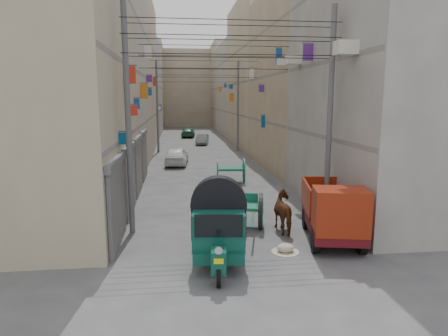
{
  "coord_description": "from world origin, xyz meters",
  "views": [
    {
      "loc": [
        -1.95,
        -8.06,
        4.75
      ],
      "look_at": [
        -0.22,
        6.5,
        2.19
      ],
      "focal_mm": 32.0,
      "sensor_mm": 36.0,
      "label": 1
    }
  ],
  "objects": [
    {
      "name": "shutters_left",
      "position": [
        -3.92,
        10.38,
        1.49
      ],
      "size": [
        0.18,
        14.4,
        2.88
      ],
      "color": "#525257",
      "rests_on": "ground"
    },
    {
      "name": "building_row_left",
      "position": [
        -8.0,
        34.13,
        6.46
      ],
      "size": [
        8.0,
        62.0,
        14.0
      ],
      "color": "tan",
      "rests_on": "ground"
    },
    {
      "name": "utility_poles",
      "position": [
        0.0,
        17.0,
        4.0
      ],
      "size": [
        7.4,
        22.2,
        8.0
      ],
      "color": "#575759",
      "rests_on": "ground"
    },
    {
      "name": "tonga_cart",
      "position": [
        0.47,
        6.04,
        0.69
      ],
      "size": [
        1.76,
        3.12,
        1.33
      ],
      "rotation": [
        0.0,
        0.0,
        -0.24
      ],
      "color": "black",
      "rests_on": "ground"
    },
    {
      "name": "building_row_right",
      "position": [
        8.0,
        34.13,
        6.46
      ],
      "size": [
        8.0,
        62.0,
        14.0
      ],
      "color": "#A49F99",
      "rests_on": "ground"
    },
    {
      "name": "feed_sack",
      "position": [
        1.36,
        3.51,
        0.14
      ],
      "size": [
        0.54,
        0.44,
        0.27
      ],
      "primitive_type": "ellipsoid",
      "color": "beige",
      "rests_on": "ground"
    },
    {
      "name": "distant_car_grey",
      "position": [
        0.7,
        33.61,
        0.54
      ],
      "size": [
        1.62,
        3.41,
        1.08
      ],
      "primitive_type": "imported",
      "rotation": [
        0.0,
        0.0,
        -0.15
      ],
      "color": "slate",
      "rests_on": "ground"
    },
    {
      "name": "end_cap_building",
      "position": [
        0.0,
        66.0,
        6.5
      ],
      "size": [
        22.0,
        10.0,
        13.0
      ],
      "primitive_type": "cube",
      "color": "#B1A28C",
      "rests_on": "ground"
    },
    {
      "name": "ground",
      "position": [
        0.0,
        0.0,
        0.0
      ],
      "size": [
        140.0,
        140.0,
        0.0
      ],
      "primitive_type": "plane",
      "color": "#444447",
      "rests_on": "ground"
    },
    {
      "name": "overhead_cables",
      "position": [
        0.0,
        14.4,
        6.77
      ],
      "size": [
        7.4,
        22.52,
        1.12
      ],
      "color": "black",
      "rests_on": "ground"
    },
    {
      "name": "ac_units",
      "position": [
        3.65,
        7.67,
        7.43
      ],
      "size": [
        0.7,
        6.55,
        3.35
      ],
      "color": "beige",
      "rests_on": "ground"
    },
    {
      "name": "distant_car_green",
      "position": [
        -0.53,
        41.93,
        0.57
      ],
      "size": [
        1.91,
        4.03,
        1.14
      ],
      "primitive_type": "imported",
      "rotation": [
        0.0,
        0.0,
        3.06
      ],
      "color": "#21623A",
      "rests_on": "ground"
    },
    {
      "name": "auto_rickshaw",
      "position": [
        -0.8,
        2.87,
        1.16
      ],
      "size": [
        1.81,
        2.87,
        1.97
      ],
      "rotation": [
        0.0,
        0.0,
        -0.11
      ],
      "color": "black",
      "rests_on": "ground"
    },
    {
      "name": "second_cart",
      "position": [
        1.07,
        14.13,
        0.75
      ],
      "size": [
        1.71,
        1.54,
        1.4
      ],
      "rotation": [
        0.0,
        0.0,
        -0.09
      ],
      "color": "#155D46",
      "rests_on": "ground"
    },
    {
      "name": "distant_car_white",
      "position": [
        -1.98,
        20.72,
        0.65
      ],
      "size": [
        1.86,
        3.93,
        1.3
      ],
      "primitive_type": "imported",
      "rotation": [
        0.0,
        0.0,
        3.05
      ],
      "color": "white",
      "rests_on": "ground"
    },
    {
      "name": "signboards",
      "position": [
        -0.01,
        21.66,
        3.43
      ],
      "size": [
        8.22,
        40.52,
        5.67
      ],
      "color": "#16499D",
      "rests_on": "ground"
    },
    {
      "name": "horse",
      "position": [
        1.91,
        5.46,
        0.72
      ],
      "size": [
        0.93,
        1.76,
        1.43
      ],
      "primitive_type": "imported",
      "rotation": [
        0.0,
        0.0,
        3.24
      ],
      "color": "brown",
      "rests_on": "ground"
    },
    {
      "name": "mini_truck",
      "position": [
        3.12,
        3.98,
        0.99
      ],
      "size": [
        2.32,
        3.92,
        2.07
      ],
      "rotation": [
        0.0,
        0.0,
        -0.2
      ],
      "color": "black",
      "rests_on": "ground"
    }
  ]
}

